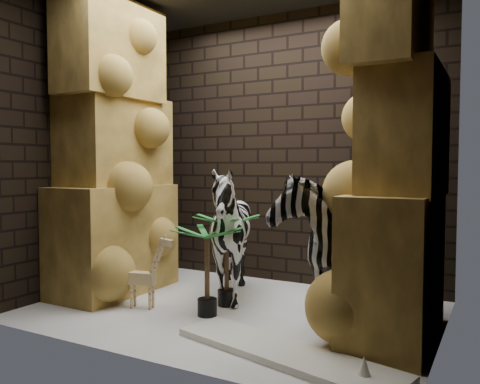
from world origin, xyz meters
The scene contains 13 objects.
floor centered at (0.00, 0.00, 0.00)m, with size 3.50×3.50×0.00m, color white.
wall_back centered at (0.00, 1.25, 1.50)m, with size 3.50×3.50×0.00m, color black.
wall_front centered at (0.00, -1.25, 1.50)m, with size 3.50×3.50×0.00m, color black.
wall_left centered at (-1.75, 0.00, 1.50)m, with size 3.00×3.00×0.00m, color black.
wall_right centered at (1.75, 0.00, 1.50)m, with size 3.00×3.00×0.00m, color black.
rock_pillar_left centered at (-1.40, 0.00, 1.50)m, with size 0.68×1.30×3.00m, color gold, non-canonical shape.
rock_pillar_right centered at (1.42, 0.00, 1.50)m, with size 0.58×1.25×3.00m, color gold, non-canonical shape.
zebra_right centered at (0.77, 0.19, 0.74)m, with size 0.67×1.25×1.48m, color white.
zebra_left centered at (-0.15, 0.23, 0.58)m, with size 1.04×1.28×1.16m, color white.
giraffe_toy centered at (-0.76, -0.33, 0.35)m, with size 0.36×0.12×0.71m, color #E6C586, non-canonical shape.
palm_front centered at (-0.12, 0.12, 0.44)m, with size 0.36×0.36×0.87m, color #227238, non-canonical shape.
palm_back centered at (-0.11, -0.23, 0.39)m, with size 0.36×0.36×0.79m, color #227238, non-canonical shape.
surfboard centered at (0.84, -0.74, 0.03)m, with size 1.71×0.42×0.05m, color white.
Camera 1 is at (2.13, -3.73, 1.30)m, focal length 36.12 mm.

